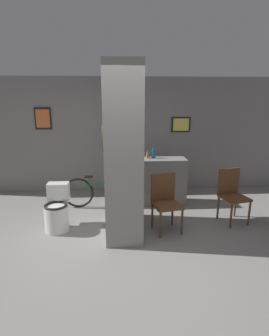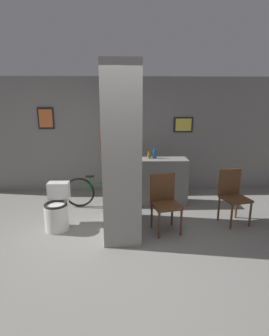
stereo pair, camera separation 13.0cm
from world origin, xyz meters
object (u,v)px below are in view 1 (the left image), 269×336
object	(u,v)px
chair_by_doorway	(232,193)
toilet	(57,211)
bicycle	(101,192)
chair_near_pillar	(165,200)
bottle_tall	(153,154)

from	to	relation	value
chair_by_doorway	toilet	bearing A→B (deg)	168.99
chair_by_doorway	bicycle	distance (m)	2.46
chair_by_doorway	bicycle	world-z (taller)	chair_by_doorway
chair_by_doorway	chair_near_pillar	bearing A→B (deg)	178.00
bottle_tall	toilet	bearing A→B (deg)	-147.00
toilet	chair_by_doorway	distance (m)	3.01
chair_near_pillar	chair_by_doorway	world-z (taller)	same
bicycle	bottle_tall	size ratio (longest dim) A/B	5.84
toilet	chair_near_pillar	world-z (taller)	chair_near_pillar
chair_by_doorway	bottle_tall	distance (m)	1.68
toilet	bicycle	bearing A→B (deg)	53.87
toilet	bicycle	distance (m)	1.13
chair_near_pillar	chair_by_doorway	size ratio (longest dim) A/B	1.00
chair_near_pillar	toilet	bearing A→B (deg)	163.83
bicycle	bottle_tall	xyz separation A→B (m)	(1.07, 0.21, 0.72)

